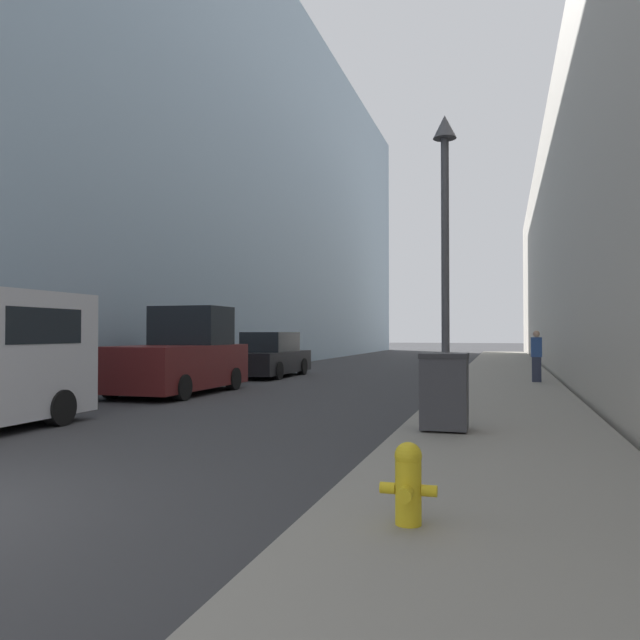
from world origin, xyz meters
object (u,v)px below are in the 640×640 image
(fire_hydrant, at_px, (408,482))
(lamppost, at_px, (445,224))
(trash_bin, at_px, (444,391))
(parked_sedan_near, at_px, (271,356))
(pedestrian_on_sidewalk, at_px, (536,356))
(pickup_truck, at_px, (180,358))

(fire_hydrant, distance_m, lamppost, 8.80)
(trash_bin, relative_size, parked_sedan_near, 0.25)
(lamppost, bearing_deg, parked_sedan_near, 129.12)
(fire_hydrant, distance_m, parked_sedan_near, 18.67)
(pedestrian_on_sidewalk, bearing_deg, trash_bin, -99.99)
(fire_hydrant, height_order, pedestrian_on_sidewalk, pedestrian_on_sidewalk)
(parked_sedan_near, bearing_deg, lamppost, -50.88)
(lamppost, distance_m, pedestrian_on_sidewalk, 8.01)
(trash_bin, relative_size, pedestrian_on_sidewalk, 0.76)
(fire_hydrant, bearing_deg, parked_sedan_near, 114.26)
(trash_bin, relative_size, lamppost, 0.20)
(parked_sedan_near, bearing_deg, trash_bin, -58.33)
(lamppost, xyz_separation_m, parked_sedan_near, (-7.25, 8.91, -3.12))
(trash_bin, distance_m, pickup_truck, 9.39)
(lamppost, height_order, parked_sedan_near, lamppost)
(trash_bin, bearing_deg, parked_sedan_near, 121.67)
(pickup_truck, bearing_deg, trash_bin, -35.91)
(fire_hydrant, relative_size, trash_bin, 0.54)
(fire_hydrant, height_order, trash_bin, trash_bin)
(fire_hydrant, distance_m, trash_bin, 4.85)
(fire_hydrant, xyz_separation_m, pickup_truck, (-7.76, 10.35, 0.48))
(parked_sedan_near, distance_m, pedestrian_on_sidewalk, 9.51)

